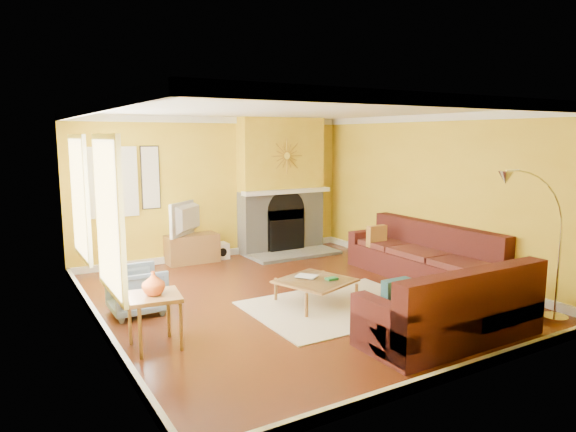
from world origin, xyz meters
TOP-DOWN VIEW (x-y plane):
  - floor at (0.00, 0.00)m, footprint 5.50×6.00m
  - ceiling at (0.00, 0.00)m, footprint 5.50×6.00m
  - wall_back at (0.00, 3.01)m, footprint 5.50×0.02m
  - wall_front at (0.00, -3.01)m, footprint 5.50×0.02m
  - wall_left at (-2.76, 0.00)m, footprint 0.02×6.00m
  - wall_right at (2.76, 0.00)m, footprint 0.02×6.00m
  - baseboard at (0.00, 0.00)m, footprint 5.50×6.00m
  - crown_molding at (0.00, 0.00)m, footprint 5.50×6.00m
  - window_left_near at (-2.72, 1.30)m, footprint 0.06×1.22m
  - window_left_far at (-2.72, -0.60)m, footprint 0.06×1.22m
  - window_back at (-1.90, 2.96)m, footprint 0.82×0.06m
  - wall_art at (-1.25, 2.97)m, footprint 0.34×0.04m
  - fireplace at (1.35, 2.80)m, footprint 1.80×0.40m
  - mantel at (1.35, 2.56)m, footprint 1.92×0.22m
  - hearth at (1.35, 2.25)m, footprint 1.80×0.70m
  - sunburst at (1.35, 2.57)m, footprint 0.70×0.04m
  - rug at (0.27, -0.68)m, footprint 2.40×1.80m
  - sectional_sofa at (1.18, -0.75)m, footprint 3.14×3.90m
  - coffee_table at (0.06, -0.41)m, footprint 1.15×1.15m
  - media_console at (-0.58, 2.77)m, footprint 0.96×0.43m
  - tv at (-0.58, 2.77)m, footprint 0.91×0.82m
  - subwoofer at (-0.02, 2.80)m, footprint 0.30×0.30m
  - armchair at (-2.18, 0.47)m, footprint 0.70×0.68m
  - side_table at (-2.30, -0.76)m, footprint 0.63×0.63m
  - vase at (-2.30, -0.76)m, footprint 0.32×0.32m
  - book at (-0.08, -0.32)m, footprint 0.34×0.35m
  - arc_lamp at (1.83, -2.50)m, footprint 1.25×0.36m

SIDE VIEW (x-z plane):
  - floor at x=0.00m, z-range -0.02..0.00m
  - rug at x=0.27m, z-range 0.00..0.02m
  - hearth at x=1.35m, z-range 0.00..0.06m
  - baseboard at x=0.00m, z-range 0.00..0.12m
  - subwoofer at x=-0.02m, z-range 0.00..0.30m
  - coffee_table at x=0.06m, z-range 0.00..0.36m
  - media_console at x=-0.58m, z-range 0.00..0.53m
  - side_table at x=-2.30m, z-range 0.00..0.61m
  - armchair at x=-2.18m, z-range 0.00..0.63m
  - book at x=-0.08m, z-range 0.36..0.39m
  - sectional_sofa at x=1.18m, z-range 0.00..0.90m
  - vase at x=-2.30m, z-range 0.61..0.88m
  - tv at x=-0.58m, z-range 0.53..1.15m
  - arc_lamp at x=1.83m, z-range 0.00..1.94m
  - mantel at x=1.35m, z-range 1.21..1.29m
  - wall_back at x=0.00m, z-range 0.00..2.70m
  - wall_front at x=0.00m, z-range 0.00..2.70m
  - wall_left at x=-2.76m, z-range 0.00..2.70m
  - wall_right at x=2.76m, z-range 0.00..2.70m
  - fireplace at x=1.35m, z-range 0.00..2.70m
  - window_left_near at x=-2.72m, z-range 0.64..2.36m
  - window_left_far at x=-2.72m, z-range 0.64..2.36m
  - window_back at x=-1.90m, z-range 0.94..2.16m
  - wall_art at x=-1.25m, z-range 1.03..2.17m
  - sunburst at x=1.35m, z-range 1.60..2.30m
  - crown_molding at x=0.00m, z-range 2.58..2.70m
  - ceiling at x=0.00m, z-range 2.70..2.72m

